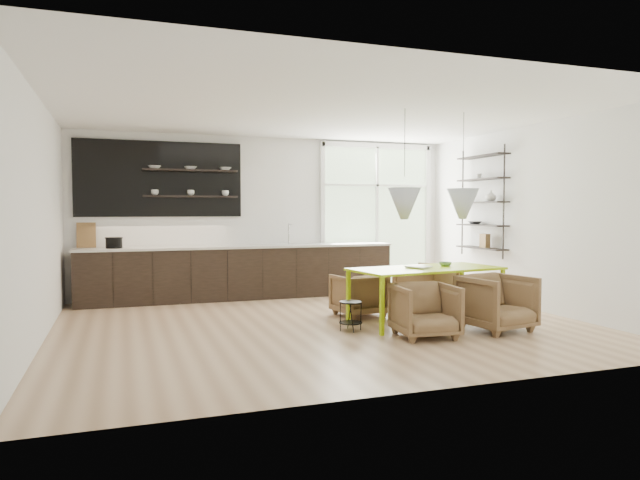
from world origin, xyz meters
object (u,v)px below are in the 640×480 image
(armchair_back_left, at_px, (359,295))
(armchair_front_left, at_px, (425,311))
(armchair_back_right, at_px, (426,286))
(armchair_front_right, at_px, (497,303))
(wire_stool, at_px, (351,312))
(dining_table, at_px, (426,271))

(armchair_back_left, bearing_deg, armchair_front_left, 89.44)
(armchair_back_right, bearing_deg, armchair_front_right, 64.92)
(armchair_front_left, relative_size, wire_stool, 1.90)
(armchair_front_right, bearing_deg, armchair_back_right, 81.68)
(wire_stool, bearing_deg, dining_table, 7.82)
(armchair_back_left, distance_m, armchair_front_right, 2.01)
(armchair_front_left, height_order, wire_stool, armchair_front_left)
(armchair_back_left, relative_size, armchair_front_left, 0.94)
(armchair_back_right, relative_size, armchair_front_left, 1.08)
(armchair_back_left, distance_m, wire_stool, 1.07)
(armchair_front_left, bearing_deg, dining_table, 65.31)
(dining_table, distance_m, armchair_front_right, 1.04)
(dining_table, distance_m, armchair_back_left, 1.11)
(armchair_back_left, distance_m, armchair_front_left, 1.60)
(armchair_front_left, bearing_deg, armchair_back_right, 65.93)
(armchair_back_left, relative_size, armchair_front_right, 0.86)
(armchair_back_left, bearing_deg, dining_table, 123.77)
(armchair_back_right, bearing_deg, armchair_front_left, 33.60)
(armchair_back_right, distance_m, armchair_front_right, 1.75)
(armchair_front_left, distance_m, wire_stool, 0.97)
(armchair_front_left, height_order, armchair_front_right, armchair_front_right)
(armchair_back_right, height_order, armchair_front_left, armchair_back_right)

